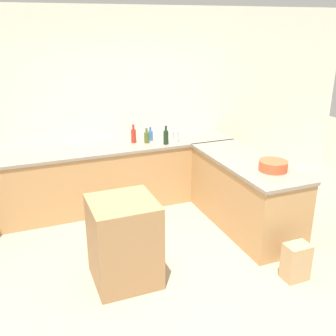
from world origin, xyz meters
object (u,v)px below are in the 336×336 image
hot_sauce_bottle (134,135)px  island_table (124,241)px  mixing_bowl (273,166)px  water_bottle_blue (150,135)px  vinegar_bottle_clear (176,136)px  wine_bottle_dark (166,137)px  paper_bag (296,262)px  olive_oil_bottle (147,137)px

hot_sauce_bottle → island_table: bearing=-110.5°
mixing_bowl → water_bottle_blue: 1.90m
hot_sauce_bottle → water_bottle_blue: (0.26, 0.03, -0.03)m
mixing_bowl → vinegar_bottle_clear: vinegar_bottle_clear is taller
wine_bottle_dark → paper_bag: (0.55, -2.19, -0.80)m
olive_oil_bottle → vinegar_bottle_clear: vinegar_bottle_clear is taller
island_table → wine_bottle_dark: bearing=55.6°
wine_bottle_dark → hot_sauce_bottle: bearing=148.6°
water_bottle_blue → wine_bottle_dark: (0.13, -0.27, 0.03)m
olive_oil_bottle → vinegar_bottle_clear: size_ratio=0.95×
olive_oil_bottle → wine_bottle_dark: wine_bottle_dark is taller
island_table → wine_bottle_dark: (1.06, 1.55, 0.55)m
mixing_bowl → vinegar_bottle_clear: (-0.58, 1.47, 0.03)m
island_table → paper_bag: island_table is taller
hot_sauce_bottle → wine_bottle_dark: 0.46m
olive_oil_bottle → wine_bottle_dark: size_ratio=0.81×
mixing_bowl → vinegar_bottle_clear: size_ratio=1.48×
hot_sauce_bottle → wine_bottle_dark: (0.39, -0.24, 0.00)m
island_table → paper_bag: 1.75m
hot_sauce_bottle → water_bottle_blue: bearing=5.6°
island_table → hot_sauce_bottle: hot_sauce_bottle is taller
vinegar_bottle_clear → wine_bottle_dark: bearing=-163.5°
water_bottle_blue → wine_bottle_dark: bearing=-63.2°
island_table → olive_oil_bottle: bearing=64.0°
mixing_bowl → water_bottle_blue: water_bottle_blue is taller
hot_sauce_bottle → paper_bag: (0.95, -2.43, -0.79)m
island_table → vinegar_bottle_clear: size_ratio=3.98×
mixing_bowl → hot_sauce_bottle: size_ratio=1.26×
mixing_bowl → paper_bag: bearing=-104.6°
island_table → vinegar_bottle_clear: 2.09m
island_table → water_bottle_blue: 2.11m
island_table → paper_bag: bearing=-21.7°
island_table → mixing_bowl: size_ratio=2.69×
mixing_bowl → paper_bag: 1.10m
olive_oil_bottle → water_bottle_blue: 0.14m
hot_sauce_bottle → wine_bottle_dark: size_ratio=0.99×
olive_oil_bottle → water_bottle_blue: olive_oil_bottle is taller
olive_oil_bottle → water_bottle_blue: (0.09, 0.10, -0.01)m
vinegar_bottle_clear → hot_sauce_bottle: size_ratio=0.85×
olive_oil_bottle → vinegar_bottle_clear: bearing=-15.7°
paper_bag → vinegar_bottle_clear: bearing=99.7°
mixing_bowl → wine_bottle_dark: size_ratio=1.25×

